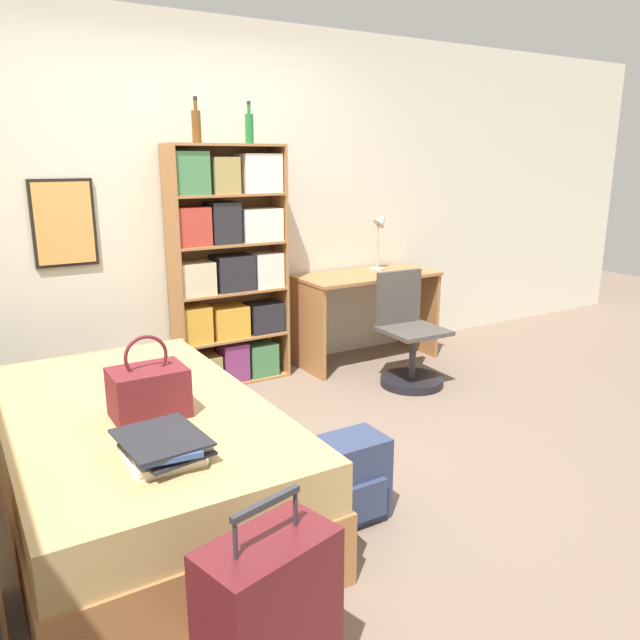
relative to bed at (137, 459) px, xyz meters
name	(u,v)px	position (x,y,z in m)	size (l,w,h in m)	color
ground_plane	(283,469)	(0.77, -0.02, -0.26)	(14.00, 14.00, 0.00)	#756051
wall_back	(171,208)	(0.77, 1.62, 1.04)	(10.00, 0.09, 2.60)	beige
bed	(137,459)	(0.00, 0.00, 0.00)	(1.15, 1.97, 0.53)	#A36B3D
handbag	(149,391)	(0.04, -0.15, 0.38)	(0.32, 0.23, 0.37)	maroon
book_stack_on_bed	(164,447)	(-0.04, -0.59, 0.32)	(0.33, 0.38, 0.10)	silver
suitcase	(269,627)	(0.02, -1.34, 0.03)	(0.45, 0.32, 0.72)	#5B191E
bookcase	(229,269)	(1.10, 1.42, 0.60)	(0.84, 0.29, 1.74)	#A36B3D
bottle_green	(196,125)	(0.90, 1.40, 1.59)	(0.06, 0.06, 0.30)	brown
bottle_brown	(249,128)	(1.30, 1.42, 1.59)	(0.06, 0.06, 0.29)	#1E6B2D
desk	(366,301)	(2.25, 1.29, 0.25)	(1.15, 0.55, 0.73)	#A36B3D
desk_lamp	(381,230)	(2.46, 1.40, 0.81)	(0.17, 0.13, 0.49)	#ADA89E
desk_chair	(409,350)	(2.20, 0.68, 0.00)	(0.47, 0.47, 0.83)	black
backpack	(348,479)	(0.81, -0.59, -0.07)	(0.36, 0.26, 0.40)	#2D3856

